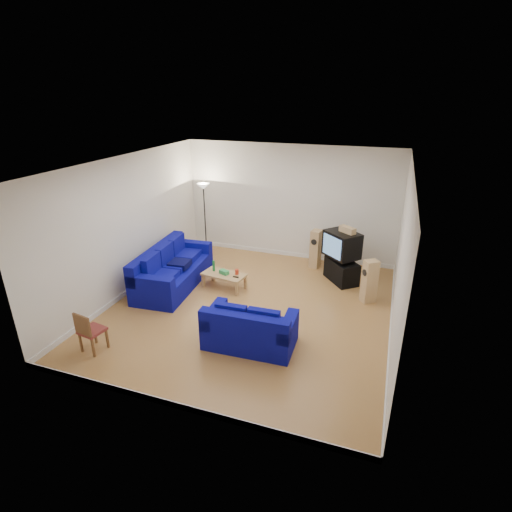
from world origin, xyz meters
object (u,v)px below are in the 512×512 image
(tv_stand, at_px, (341,271))
(television, at_px, (342,244))
(sofa_three_seat, at_px, (171,272))
(sofa_loveseat, at_px, (249,331))
(coffee_table, at_px, (224,276))

(tv_stand, height_order, television, television)
(tv_stand, bearing_deg, sofa_three_seat, -106.70)
(sofa_loveseat, relative_size, television, 1.68)
(sofa_three_seat, height_order, coffee_table, sofa_three_seat)
(television, bearing_deg, sofa_loveseat, -67.00)
(sofa_three_seat, height_order, sofa_loveseat, sofa_three_seat)
(sofa_three_seat, distance_m, television, 4.27)
(coffee_table, distance_m, tv_stand, 2.97)
(coffee_table, relative_size, television, 1.09)
(sofa_three_seat, distance_m, coffee_table, 1.32)
(sofa_three_seat, xyz_separation_m, tv_stand, (3.95, 1.61, -0.08))
(sofa_loveseat, relative_size, coffee_table, 1.54)
(coffee_table, height_order, television, television)
(sofa_three_seat, bearing_deg, tv_stand, 107.81)
(television, bearing_deg, coffee_table, -110.08)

